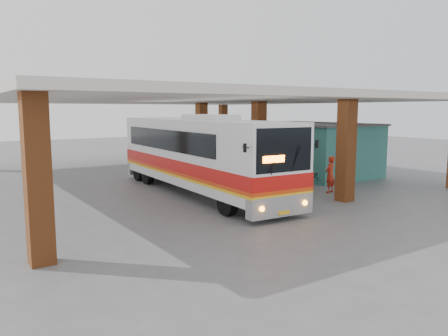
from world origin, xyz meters
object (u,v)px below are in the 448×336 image
Objects in this scene: red_chair at (250,167)px; pedestrian at (330,174)px; motorcycle at (313,176)px; coach_bus at (199,155)px.

pedestrian is at bearing -96.61° from red_chair.
red_chair is at bearing -110.69° from pedestrian.
red_chair is at bearing 3.60° from motorcycle.
coach_bus is at bearing -46.07° from pedestrian.
pedestrian reaches higher than red_chair.
coach_bus reaches higher than pedestrian.
pedestrian reaches higher than motorcycle.
red_chair is at bearing 36.64° from coach_bus.
pedestrian is (5.24, -3.26, -0.97)m from coach_bus.
motorcycle is 1.01× the size of pedestrian.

